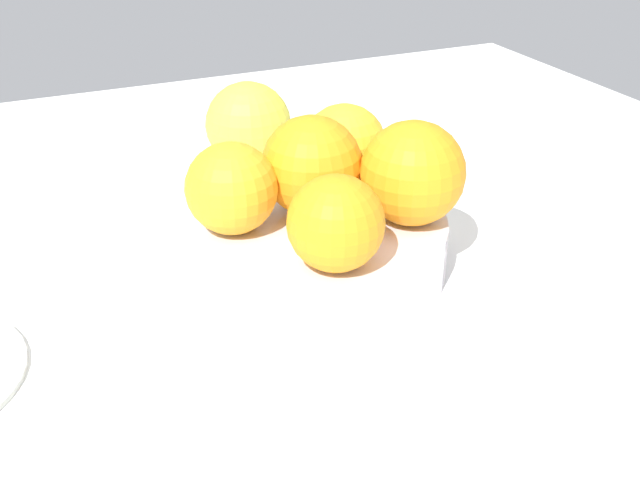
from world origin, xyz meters
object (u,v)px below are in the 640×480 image
Objects in this scene: orange_in_bowl_1 at (413,173)px; fruit_bowl at (320,246)px; orange_in_bowl_0 at (306,167)px; orange_in_bowl_2 at (344,146)px; orange_in_bowl_4 at (231,188)px; orange_loose_0 at (248,125)px; orange_in_bowl_3 at (336,223)px.

fruit_bowl is at bearing -25.81° from orange_in_bowl_1.
orange_in_bowl_0 reaches higher than orange_in_bowl_2.
orange_in_bowl_0 is 6.27cm from orange_in_bowl_4.
orange_loose_0 is (4.09, -26.01, -4.16)cm from orange_in_bowl_1.
orange_in_bowl_2 reaches higher than orange_loose_0.
fruit_bowl is 2.26× the size of orange_loose_0.
fruit_bowl is at bearing 106.09° from orange_in_bowl_0.
fruit_bowl is at bearing 171.37° from orange_in_bowl_4.
orange_in_bowl_1 reaches higher than orange_in_bowl_3.
orange_in_bowl_2 is 11.92cm from orange_in_bowl_4.
orange_in_bowl_1 reaches higher than orange_loose_0.
orange_in_bowl_2 is at bearing -143.94° from orange_in_bowl_0.
orange_in_bowl_0 is at bearing -175.03° from orange_in_bowl_4.
orange_in_bowl_2 is at bearing -117.90° from orange_in_bowl_3.
orange_in_bowl_3 is 0.98× the size of orange_in_bowl_4.
orange_in_bowl_0 is 8.78cm from orange_in_bowl_3.
orange_in_bowl_2 is at bearing -159.66° from orange_in_bowl_4.
orange_in_bowl_3 is at bearing 74.37° from fruit_bowl.
orange_in_bowl_4 is (6.68, -1.01, 5.85)cm from fruit_bowl.
fruit_bowl is 9.45cm from orange_in_bowl_1.
orange_in_bowl_3 is (8.24, 4.05, -0.62)cm from orange_in_bowl_1.
orange_in_bowl_0 is at bearing -73.91° from fruit_bowl.
orange_in_bowl_4 is (12.94, -4.04, -0.54)cm from orange_in_bowl_1.
fruit_bowl is 8.94cm from orange_in_bowl_4.
orange_in_bowl_2 is at bearing 97.43° from orange_loose_0.
fruit_bowl is 6.51cm from orange_in_bowl_0.
orange_loose_0 is (-8.85, -21.97, -3.62)cm from orange_in_bowl_4.
orange_in_bowl_0 is (0.45, -1.55, 6.31)cm from fruit_bowl.
orange_in_bowl_2 reaches higher than orange_in_bowl_3.
orange_in_bowl_3 is 9.35cm from orange_in_bowl_4.
orange_in_bowl_1 is 9.20cm from orange_in_bowl_3.
orange_in_bowl_4 is (6.23, 0.54, -0.46)cm from orange_in_bowl_0.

